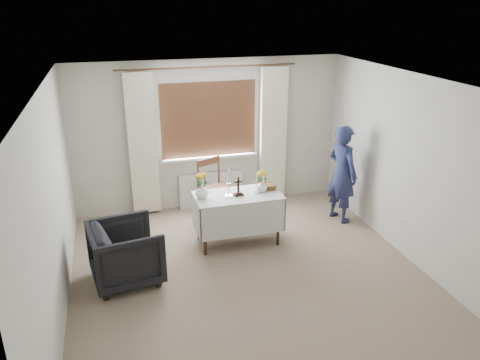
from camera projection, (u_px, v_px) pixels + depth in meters
name	position (u px, v px, depth m)	size (l,w,h in m)	color
ground	(252.00, 280.00, 6.01)	(5.00, 5.00, 0.00)	gray
altar_table	(238.00, 219.00, 6.82)	(1.24, 0.64, 0.76)	silver
wooden_chair	(216.00, 191.00, 7.46)	(0.47, 0.47, 1.02)	#5A2F1F
armchair	(126.00, 253.00, 5.89)	(0.83, 0.85, 0.78)	black
person	(342.00, 174.00, 7.40)	(0.58, 0.38, 1.58)	navy
radiator	(211.00, 189.00, 8.07)	(1.10, 0.10, 0.60)	silver
wooden_cross	(238.00, 186.00, 6.60)	(0.13, 0.10, 0.29)	black
candlestick_left	(229.00, 183.00, 6.56)	(0.11, 0.11, 0.40)	silver
candlestick_right	(257.00, 183.00, 6.68)	(0.09, 0.09, 0.32)	silver
flower_vase_left	(202.00, 191.00, 6.54)	(0.19, 0.19, 0.20)	white
flower_vase_right	(262.00, 186.00, 6.76)	(0.16, 0.16, 0.17)	white
wicker_basket	(270.00, 186.00, 6.87)	(0.20, 0.20, 0.08)	brown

